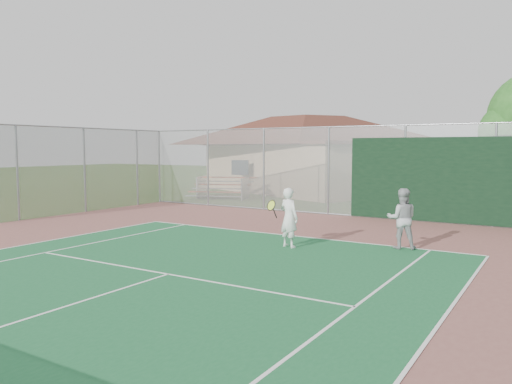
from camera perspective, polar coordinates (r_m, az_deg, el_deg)
back_fence at (r=19.00m, az=16.89°, el=1.82°), size 20.08×0.11×3.53m
side_fence_left at (r=21.94m, az=-19.00°, el=2.37°), size 0.08×9.00×3.50m
clubhouse at (r=31.15m, az=5.87°, el=5.24°), size 15.06×12.83×5.51m
bleachers at (r=26.79m, az=-3.87°, el=0.59°), size 3.60×2.75×1.13m
player_white_front at (r=13.32m, az=3.74°, el=-2.98°), size 0.90×0.75×1.59m
player_grey_back at (r=13.66m, az=16.33°, el=-3.01°), size 0.93×0.83×1.59m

